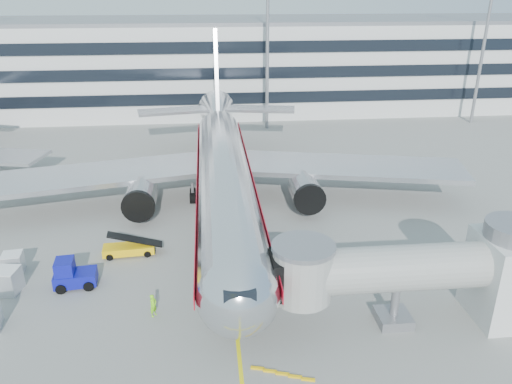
{
  "coord_description": "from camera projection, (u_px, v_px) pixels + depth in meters",
  "views": [
    {
      "loc": [
        -1.4,
        -34.55,
        20.96
      ],
      "look_at": [
        2.68,
        6.07,
        4.0
      ],
      "focal_mm": 35.0,
      "sensor_mm": 36.0,
      "label": 1
    }
  ],
  "objects": [
    {
      "name": "ramp_worker",
      "position": [
        153.0,
        305.0,
        33.89
      ],
      "size": [
        0.66,
        0.73,
        1.66
      ],
      "primitive_type": "imported",
      "rotation": [
        0.0,
        0.0,
        1.02
      ],
      "color": "#85F419",
      "rests_on": "ground"
    },
    {
      "name": "cargo_container_left",
      "position": [
        13.0,
        263.0,
        39.16
      ],
      "size": [
        1.65,
        1.65,
        1.58
      ],
      "color": "silver",
      "rests_on": "ground"
    },
    {
      "name": "belt_loader",
      "position": [
        129.0,
        248.0,
        41.72
      ],
      "size": [
        4.47,
        1.87,
        2.11
      ],
      "color": "yellow",
      "rests_on": "ground"
    },
    {
      "name": "cargo_container_right",
      "position": [
        7.0,
        281.0,
        36.54
      ],
      "size": [
        1.94,
        1.94,
        1.84
      ],
      "color": "silver",
      "rests_on": "ground"
    },
    {
      "name": "lead_in_line",
      "position": [
        225.0,
        215.0,
        49.1
      ],
      "size": [
        0.25,
        70.0,
        0.01
      ],
      "primitive_type": "cube",
      "color": "#FFEB0D",
      "rests_on": "ground"
    },
    {
      "name": "baggage_tug",
      "position": [
        72.0,
        275.0,
        37.16
      ],
      "size": [
        3.19,
        2.2,
        2.28
      ],
      "color": "#0D1193",
      "rests_on": "ground"
    },
    {
      "name": "main_jet",
      "position": [
        223.0,
        169.0,
        49.06
      ],
      "size": [
        50.95,
        48.7,
        16.06
      ],
      "color": "silver",
      "rests_on": "ground"
    },
    {
      "name": "light_mast_east",
      "position": [
        487.0,
        28.0,
        76.67
      ],
      "size": [
        2.4,
        1.2,
        25.45
      ],
      "color": "gray",
      "rests_on": "ground"
    },
    {
      "name": "ground",
      "position": [
        230.0,
        268.0,
        39.92
      ],
      "size": [
        180.0,
        180.0,
        0.0
      ],
      "primitive_type": "plane",
      "color": "gray",
      "rests_on": "ground"
    },
    {
      "name": "jet_bridge",
      "position": [
        424.0,
        271.0,
        32.2
      ],
      "size": [
        17.8,
        4.5,
        7.0
      ],
      "color": "silver",
      "rests_on": "ground"
    },
    {
      "name": "terminal",
      "position": [
        213.0,
        64.0,
        90.16
      ],
      "size": [
        150.0,
        24.25,
        15.6
      ],
      "color": "silver",
      "rests_on": "ground"
    },
    {
      "name": "light_mast_centre",
      "position": [
        268.0,
        30.0,
        73.53
      ],
      "size": [
        2.4,
        1.2,
        25.45
      ],
      "color": "gray",
      "rests_on": "ground"
    }
  ]
}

